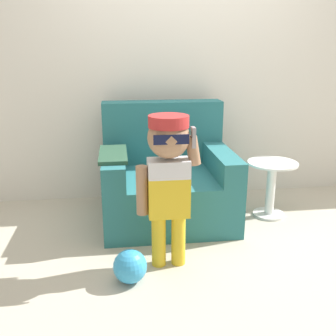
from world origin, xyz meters
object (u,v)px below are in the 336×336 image
object	(u,v)px
armchair	(166,179)
side_table	(271,184)
toy_ball	(130,266)
person_child	(168,169)

from	to	relation	value
armchair	side_table	xyz separation A→B (m)	(0.92, -0.12, -0.04)
side_table	toy_ball	size ratio (longest dim) A/B	2.28
armchair	side_table	distance (m)	0.93
side_table	toy_ball	bearing A→B (deg)	-145.10
person_child	side_table	distance (m)	1.29
person_child	toy_ball	distance (m)	0.67
person_child	side_table	size ratio (longest dim) A/B	2.10
armchair	toy_ball	world-z (taller)	armchair
person_child	toy_ball	bearing A→B (deg)	-145.71
armchair	person_child	size ratio (longest dim) A/B	1.06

